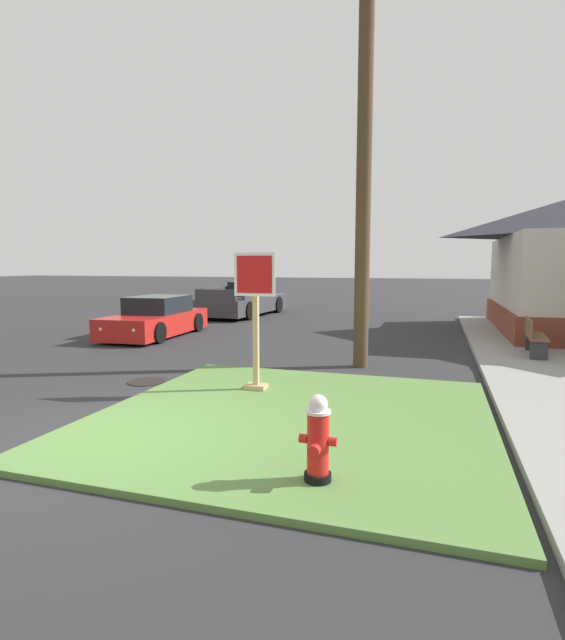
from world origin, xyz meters
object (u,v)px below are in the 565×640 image
(fire_hydrant, at_px, (318,441))
(stop_sign, at_px, (256,323))
(manhole_cover, at_px, (147,382))
(street_bench, at_px, (534,335))
(utility_pole, at_px, (365,132))
(pickup_truck_charcoal, at_px, (245,301))
(parked_sedan_red, at_px, (156,319))

(fire_hydrant, xyz_separation_m, stop_sign, (-1.87, 3.18, 0.74))
(manhole_cover, bearing_deg, street_bench, 32.14)
(utility_pole, bearing_deg, fire_hydrant, -85.51)
(fire_hydrant, bearing_deg, stop_sign, 120.44)
(street_bench, bearing_deg, stop_sign, -137.03)
(stop_sign, height_order, manhole_cover, stop_sign)
(pickup_truck_charcoal, distance_m, street_bench, 12.78)
(stop_sign, bearing_deg, parked_sedan_red, 134.72)
(manhole_cover, xyz_separation_m, pickup_truck_charcoal, (-2.90, 12.18, 0.61))
(parked_sedan_red, distance_m, utility_pole, 8.63)
(parked_sedan_red, xyz_separation_m, pickup_truck_charcoal, (0.28, 6.80, 0.08))
(parked_sedan_red, bearing_deg, pickup_truck_charcoal, 87.61)
(manhole_cover, height_order, parked_sedan_red, parked_sedan_red)
(parked_sedan_red, bearing_deg, street_bench, -3.81)
(stop_sign, xyz_separation_m, pickup_truck_charcoal, (-5.18, 12.31, -0.62))
(parked_sedan_red, xyz_separation_m, street_bench, (10.63, -0.71, 0.04))
(manhole_cover, bearing_deg, fire_hydrant, -38.53)
(parked_sedan_red, height_order, pickup_truck_charcoal, pickup_truck_charcoal)
(pickup_truck_charcoal, height_order, street_bench, pickup_truck_charcoal)
(manhole_cover, relative_size, street_bench, 0.47)
(parked_sedan_red, distance_m, pickup_truck_charcoal, 6.80)
(parked_sedan_red, relative_size, pickup_truck_charcoal, 0.77)
(fire_hydrant, distance_m, pickup_truck_charcoal, 17.02)
(stop_sign, bearing_deg, utility_pole, 63.39)
(manhole_cover, height_order, pickup_truck_charcoal, pickup_truck_charcoal)
(parked_sedan_red, bearing_deg, stop_sign, -45.28)
(fire_hydrant, height_order, parked_sedan_red, parked_sedan_red)
(stop_sign, xyz_separation_m, street_bench, (5.17, 4.81, -0.66))
(pickup_truck_charcoal, bearing_deg, manhole_cover, -76.63)
(fire_hydrant, xyz_separation_m, parked_sedan_red, (-7.33, 8.69, 0.05))
(stop_sign, distance_m, utility_pole, 4.89)
(parked_sedan_red, bearing_deg, fire_hydrant, -49.87)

